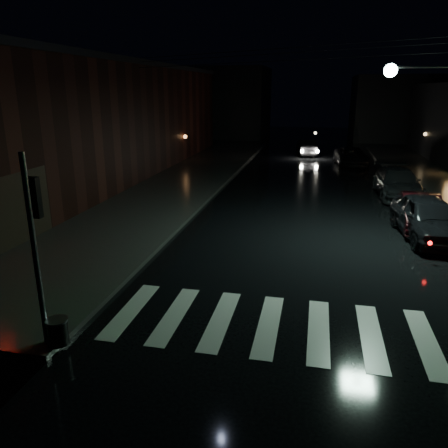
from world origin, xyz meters
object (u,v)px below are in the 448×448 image
Objects in this scene: parked_car_a at (428,218)px; oncoming_car at (307,147)px; parked_car_d at (352,156)px; parked_car_b at (420,212)px; parked_car_c at (397,183)px.

parked_car_a is 22.29m from oncoming_car.
parked_car_a reaches higher than parked_car_d.
parked_car_a is at bearing -85.77° from parked_car_b.
parked_car_b is at bearing 84.54° from parked_car_a.
parked_car_a is 1.29m from parked_car_b.
parked_car_b is 0.88× the size of parked_car_d.
oncoming_car is (-3.49, 4.55, 0.00)m from parked_car_d.
parked_car_d is (-1.72, 17.13, -0.15)m from parked_car_a.
parked_car_a is 1.18× the size of oncoming_car.
parked_car_c is 1.28× the size of oncoming_car.
oncoming_car is (-5.21, 21.67, -0.15)m from parked_car_a.
parked_car_b is 21.05m from oncoming_car.
oncoming_car is at bearing 122.64° from parked_car_d.
parked_car_a reaches higher than parked_car_b.
parked_car_a is 1.14× the size of parked_car_b.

